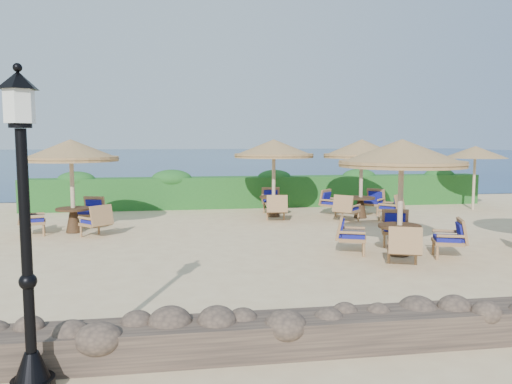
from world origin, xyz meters
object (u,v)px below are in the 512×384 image
Objects in this scene: extra_parasol at (475,152)px; cafe_set_4 at (361,166)px; cafe_set_2 at (72,167)px; cafe_set_0 at (401,176)px; cafe_set_3 at (274,159)px; lamp_post at (26,248)px.

extra_parasol is 5.15m from cafe_set_4.
extra_parasol is at bearing 14.52° from cafe_set_4.
cafe_set_2 is 9.15m from cafe_set_4.
cafe_set_0 reaches higher than extra_parasol.
cafe_set_2 is at bearing 152.41° from cafe_set_0.
cafe_set_3 is (6.20, 2.03, 0.12)m from cafe_set_2.
cafe_set_3 is at bearing 67.35° from lamp_post.
cafe_set_0 is 6.40m from cafe_set_3.
cafe_set_4 is (9.06, 1.30, -0.12)m from cafe_set_2.
cafe_set_3 and cafe_set_4 have the same top height.
lamp_post reaches higher than cafe_set_2.
cafe_set_4 is at bearing 8.17° from cafe_set_2.
lamp_post is at bearing -125.47° from cafe_set_4.
cafe_set_3 reaches higher than extra_parasol.
cafe_set_0 is 8.94m from cafe_set_2.
cafe_set_4 is (1.14, 5.44, -0.08)m from cafe_set_0.
cafe_set_0 is 1.04× the size of cafe_set_2.
extra_parasol is 0.84× the size of cafe_set_3.
cafe_set_3 is 2.96m from cafe_set_4.
lamp_post is 1.38× the size of extra_parasol.
cafe_set_3 is (4.77, 11.44, 0.45)m from lamp_post.
lamp_post is 1.15× the size of cafe_set_0.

